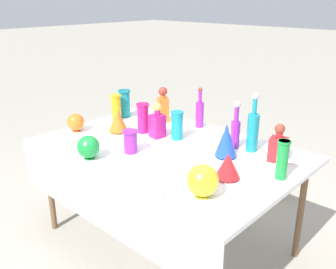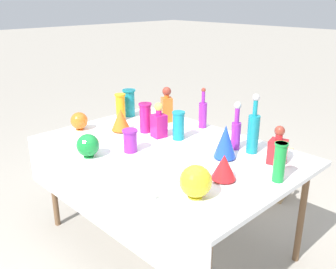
{
  "view_description": "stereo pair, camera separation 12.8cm",
  "coord_description": "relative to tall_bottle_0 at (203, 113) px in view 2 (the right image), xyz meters",
  "views": [
    {
      "loc": [
        1.62,
        -1.75,
        1.74
      ],
      "look_at": [
        0.0,
        0.0,
        0.86
      ],
      "focal_mm": 40.0,
      "sensor_mm": 36.0,
      "label": 1
    },
    {
      "loc": [
        1.71,
        -1.66,
        1.74
      ],
      "look_at": [
        0.0,
        0.0,
        0.86
      ],
      "focal_mm": 40.0,
      "sensor_mm": 36.0,
      "label": 2
    }
  ],
  "objects": [
    {
      "name": "fluted_vase_2",
      "position": [
        0.68,
        -0.6,
        -0.04
      ],
      "size": [
        0.14,
        0.14,
        0.15
      ],
      "color": "red",
      "rests_on": "display_table"
    },
    {
      "name": "fluted_vase_0",
      "position": [
        0.5,
        -0.36,
        -0.0
      ],
      "size": [
        0.14,
        0.14,
        0.22
      ],
      "color": "blue",
      "rests_on": "display_table"
    },
    {
      "name": "slender_vase_1",
      "position": [
        0.9,
        -0.39,
        0.0
      ],
      "size": [
        0.08,
        0.08,
        0.23
      ],
      "color": "#198C38",
      "rests_on": "display_table"
    },
    {
      "name": "display_table",
      "position": [
        0.12,
        -0.54,
        -0.18
      ],
      "size": [
        1.76,
        1.19,
        0.76
      ],
      "color": "white",
      "rests_on": "ground"
    },
    {
      "name": "tall_bottle_2",
      "position": [
        0.45,
        -0.18,
        0.01
      ],
      "size": [
        0.06,
        0.06,
        0.33
      ],
      "color": "purple",
      "rests_on": "display_table"
    },
    {
      "name": "round_bowl_1",
      "position": [
        -0.63,
        -0.73,
        -0.05
      ],
      "size": [
        0.13,
        0.13,
        0.14
      ],
      "color": "orange",
      "rests_on": "display_table"
    },
    {
      "name": "slender_vase_4",
      "position": [
        -0.24,
        -0.39,
        0.0
      ],
      "size": [
        0.1,
        0.1,
        0.23
      ],
      "color": "#C61972",
      "rests_on": "display_table"
    },
    {
      "name": "tall_bottle_1",
      "position": [
        0.56,
        -0.15,
        0.03
      ],
      "size": [
        0.08,
        0.08,
        0.4
      ],
      "color": "teal",
      "rests_on": "display_table"
    },
    {
      "name": "cardboard_box_behind_left",
      "position": [
        0.22,
        0.69,
        -0.68
      ],
      "size": [
        0.45,
        0.37,
        0.47
      ],
      "color": "tan",
      "rests_on": "ground"
    },
    {
      "name": "price_tag_center",
      "position": [
        -0.16,
        -0.99,
        -0.1
      ],
      "size": [
        0.06,
        0.02,
        0.04
      ],
      "primitive_type": "cube",
      "rotation": [
        -0.21,
        0.0,
        0.09
      ],
      "color": "white",
      "rests_on": "display_table"
    },
    {
      "name": "ground_plane",
      "position": [
        0.12,
        -0.5,
        -0.88
      ],
      "size": [
        40.0,
        40.0,
        0.0
      ],
      "primitive_type": "plane",
      "color": "#A0998C"
    },
    {
      "name": "tall_bottle_0",
      "position": [
        0.0,
        0.0,
        0.0
      ],
      "size": [
        0.06,
        0.06,
        0.32
      ],
      "color": "purple",
      "rests_on": "display_table"
    },
    {
      "name": "fluted_vase_1",
      "position": [
        -0.38,
        -0.52,
        -0.03
      ],
      "size": [
        0.15,
        0.15,
        0.18
      ],
      "color": "orange",
      "rests_on": "display_table"
    },
    {
      "name": "round_bowl_0",
      "position": [
        0.7,
        -0.86,
        -0.03
      ],
      "size": [
        0.17,
        0.17,
        0.18
      ],
      "color": "yellow",
      "rests_on": "display_table"
    },
    {
      "name": "square_decanter_1",
      "position": [
        -0.31,
        -0.1,
        0.02
      ],
      "size": [
        0.11,
        0.11,
        0.29
      ],
      "color": "orange",
      "rests_on": "display_table"
    },
    {
      "name": "slender_vase_0",
      "position": [
        0.05,
        -0.32,
        -0.01
      ],
      "size": [
        0.09,
        0.09,
        0.21
      ],
      "color": "teal",
      "rests_on": "display_table"
    },
    {
      "name": "round_bowl_2",
      "position": [
        -0.13,
        -0.97,
        -0.04
      ],
      "size": [
        0.15,
        0.15,
        0.16
      ],
      "color": "#198C38",
      "rests_on": "display_table"
    },
    {
      "name": "slender_vase_5",
      "position": [
        -0.64,
        -0.22,
        0.0
      ],
      "size": [
        0.11,
        0.11,
        0.23
      ],
      "color": "teal",
      "rests_on": "display_table"
    },
    {
      "name": "price_tag_left",
      "position": [
        0.55,
        -1.04,
        -0.1
      ],
      "size": [
        0.06,
        0.03,
        0.05
      ],
      "primitive_type": "cube",
      "rotation": [
        -0.21,
        0.0,
        0.17
      ],
      "color": "white",
      "rests_on": "display_table"
    },
    {
      "name": "square_decanter_0",
      "position": [
        -0.09,
        -0.39,
        -0.01
      ],
      "size": [
        0.11,
        0.11,
        0.26
      ],
      "color": "#C61972",
      "rests_on": "display_table"
    },
    {
      "name": "square_decanter_2",
      "position": [
        0.77,
        -0.18,
        -0.02
      ],
      "size": [
        0.13,
        0.13,
        0.25
      ],
      "color": "red",
      "rests_on": "display_table"
    },
    {
      "name": "slender_vase_2",
      "position": [
        -0.6,
        -0.35,
        -0.0
      ],
      "size": [
        0.09,
        0.09,
        0.22
      ],
      "color": "orange",
      "rests_on": "display_table"
    },
    {
      "name": "slender_vase_3",
      "position": [
        -0.01,
        -0.72,
        -0.04
      ],
      "size": [
        0.1,
        0.1,
        0.15
      ],
      "color": "purple",
      "rests_on": "display_table"
    }
  ]
}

